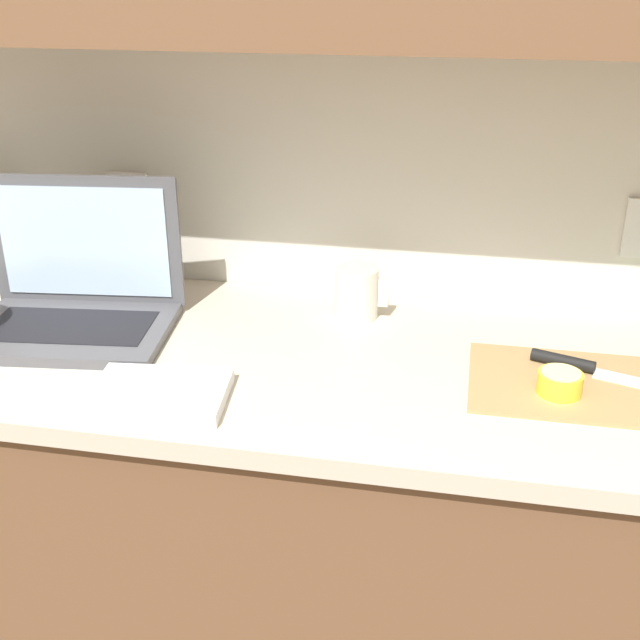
% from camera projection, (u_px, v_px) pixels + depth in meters
% --- Properties ---
extents(counter_unit, '(2.52, 0.64, 0.89)m').
position_uv_depth(counter_unit, '(251.00, 536.00, 1.67)').
color(counter_unit, brown).
rests_on(counter_unit, ground_plane).
extents(laptop, '(0.41, 0.31, 0.28)m').
position_uv_depth(laptop, '(77.00, 294.00, 1.56)').
color(laptop, '#515156').
rests_on(laptop, counter_unit).
extents(cutting_board, '(0.42, 0.25, 0.01)m').
position_uv_depth(cutting_board, '(594.00, 387.00, 1.35)').
color(cutting_board, tan).
rests_on(cutting_board, counter_unit).
extents(knife, '(0.27, 0.11, 0.02)m').
position_uv_depth(knife, '(583.00, 367.00, 1.39)').
color(knife, silver).
rests_on(knife, cutting_board).
extents(lemon_half_cut, '(0.07, 0.07, 0.04)m').
position_uv_depth(lemon_half_cut, '(560.00, 383.00, 1.32)').
color(lemon_half_cut, yellow).
rests_on(lemon_half_cut, cutting_board).
extents(measuring_cup, '(0.11, 0.09, 0.10)m').
position_uv_depth(measuring_cup, '(357.00, 293.00, 1.60)').
color(measuring_cup, silver).
rests_on(measuring_cup, counter_unit).
extents(dish_towel, '(0.24, 0.18, 0.02)m').
position_uv_depth(dish_towel, '(160.00, 394.00, 1.31)').
color(dish_towel, white).
rests_on(dish_towel, counter_unit).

